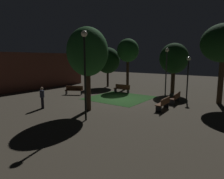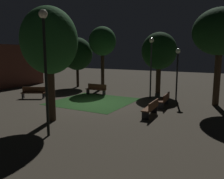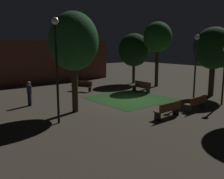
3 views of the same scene
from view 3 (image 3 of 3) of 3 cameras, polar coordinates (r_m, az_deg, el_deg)
ground_plane at (r=18.24m, az=4.01°, el=-2.45°), size 60.00×60.00×0.00m
grass_lawn at (r=18.85m, az=4.14°, el=-2.03°), size 5.40×5.40×0.01m
bench_by_lamp at (r=14.13m, az=12.55°, el=-4.40°), size 1.82×0.55×0.88m
bench_path_side at (r=16.18m, az=18.48°, el=-2.84°), size 1.83×0.61×0.88m
bench_front_right at (r=21.81m, az=-6.79°, el=0.86°), size 1.29×1.81×0.88m
bench_near_trees at (r=21.42m, az=6.69°, el=0.70°), size 0.52×1.81×0.88m
tree_back_right at (r=26.13m, az=4.97°, el=8.85°), size 3.15×3.15×5.08m
tree_right_canopy at (r=14.84m, az=-8.63°, el=10.54°), size 2.85×2.85×5.82m
tree_left_canopy at (r=24.39m, az=10.24°, el=11.42°), size 2.65×2.65×6.04m
tree_lawn_side at (r=20.97m, az=21.92°, el=8.54°), size 3.01×3.01×5.28m
lamp_post_near_wall at (r=18.80m, az=18.37°, el=7.12°), size 0.36×0.36×4.64m
lamp_post_path_center at (r=12.76m, az=-12.43°, el=7.78°), size 0.36×0.36×5.25m
pedestrian at (r=17.34m, az=-18.10°, el=-0.73°), size 0.32×0.34×1.61m
building_wall_backdrop at (r=27.51m, az=-12.75°, el=6.14°), size 12.93×0.80×4.34m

